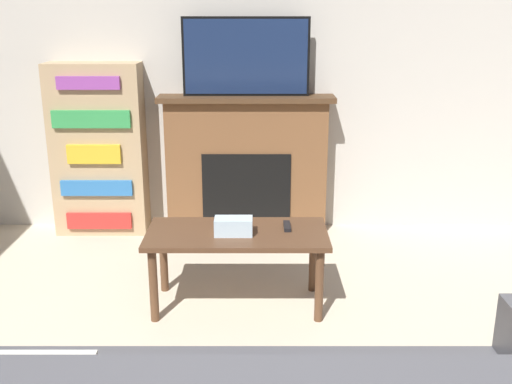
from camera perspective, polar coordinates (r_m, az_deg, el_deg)
wall_back at (r=4.75m, az=1.53°, el=12.45°), size 6.62×0.06×2.70m
fireplace at (r=4.75m, az=-0.69°, el=2.66°), size 1.36×0.28×1.10m
tv at (r=4.59m, az=-0.74°, el=12.75°), size 0.96×0.03×0.58m
coffee_table at (r=3.56m, az=-1.60°, el=-4.79°), size 1.07×0.51×0.48m
tissue_box at (r=3.48m, az=-1.95°, el=-3.28°), size 0.22×0.12×0.10m
remote_control at (r=3.59m, az=3.18°, el=-3.27°), size 0.04×0.15×0.02m
bookshelf at (r=4.85m, az=-14.56°, el=3.89°), size 0.72×0.29×1.35m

